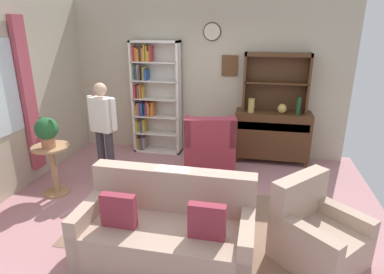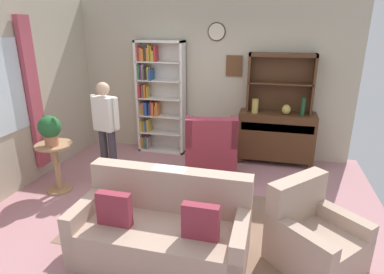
% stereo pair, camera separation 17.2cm
% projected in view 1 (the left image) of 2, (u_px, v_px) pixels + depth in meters
% --- Properties ---
extents(ground_plane, '(5.40, 4.60, 0.02)m').
position_uv_depth(ground_plane, '(182.00, 207.00, 4.50)').
color(ground_plane, '#B27A7F').
extents(wall_back, '(5.00, 0.09, 2.80)m').
position_uv_depth(wall_back, '(207.00, 79.00, 6.01)').
color(wall_back, '#BCB299').
rests_on(wall_back, ground_plane).
extents(wall_left, '(0.16, 4.20, 2.80)m').
position_uv_depth(wall_left, '(2.00, 99.00, 4.49)').
color(wall_left, '#BCB299').
rests_on(wall_left, ground_plane).
extents(area_rug, '(2.91, 1.65, 0.01)m').
position_uv_depth(area_rug, '(192.00, 220.00, 4.18)').
color(area_rug, '#846651').
rests_on(area_rug, ground_plane).
extents(bookshelf, '(0.90, 0.30, 2.10)m').
position_uv_depth(bookshelf, '(153.00, 98.00, 6.13)').
color(bookshelf, silver).
rests_on(bookshelf, ground_plane).
extents(sideboard, '(1.30, 0.45, 0.92)m').
position_uv_depth(sideboard, '(272.00, 134.00, 5.83)').
color(sideboard, '#4C2D19').
rests_on(sideboard, ground_plane).
extents(sideboard_hutch, '(1.10, 0.26, 1.00)m').
position_uv_depth(sideboard_hutch, '(277.00, 74.00, 5.58)').
color(sideboard_hutch, '#4C2D19').
rests_on(sideboard_hutch, sideboard).
extents(vase_tall, '(0.11, 0.11, 0.24)m').
position_uv_depth(vase_tall, '(251.00, 105.00, 5.65)').
color(vase_tall, tan).
rests_on(vase_tall, sideboard).
extents(vase_round, '(0.15, 0.15, 0.17)m').
position_uv_depth(vase_round, '(282.00, 109.00, 5.58)').
color(vase_round, tan).
rests_on(vase_round, sideboard).
extents(bottle_wine, '(0.07, 0.07, 0.30)m').
position_uv_depth(bottle_wine, '(298.00, 106.00, 5.49)').
color(bottle_wine, '#194223').
rests_on(bottle_wine, sideboard).
extents(couch_floral, '(1.81, 0.87, 0.90)m').
position_uv_depth(couch_floral, '(167.00, 230.00, 3.46)').
color(couch_floral, tan).
rests_on(couch_floral, ground_plane).
extents(armchair_floral, '(1.08, 1.08, 0.88)m').
position_uv_depth(armchair_floral, '(316.00, 235.00, 3.41)').
color(armchair_floral, tan).
rests_on(armchair_floral, ground_plane).
extents(wingback_chair, '(0.92, 0.93, 1.05)m').
position_uv_depth(wingback_chair, '(209.00, 155.00, 5.25)').
color(wingback_chair, maroon).
rests_on(wingback_chair, ground_plane).
extents(plant_stand, '(0.52, 0.52, 0.74)m').
position_uv_depth(plant_stand, '(53.00, 165.00, 4.71)').
color(plant_stand, '#A87F56').
rests_on(plant_stand, ground_plane).
extents(potted_plant_large, '(0.31, 0.31, 0.43)m').
position_uv_depth(potted_plant_large, '(47.00, 130.00, 4.48)').
color(potted_plant_large, '#AD6B4C').
rests_on(potted_plant_large, plant_stand).
extents(person_reading, '(0.52, 0.28, 1.56)m').
position_uv_depth(person_reading, '(103.00, 125.00, 4.99)').
color(person_reading, '#38333D').
rests_on(person_reading, ground_plane).
extents(coffee_table, '(0.80, 0.50, 0.42)m').
position_uv_depth(coffee_table, '(207.00, 190.00, 4.20)').
color(coffee_table, '#4C2D19').
rests_on(coffee_table, ground_plane).
extents(book_stack, '(0.21, 0.15, 0.10)m').
position_uv_depth(book_stack, '(213.00, 182.00, 4.17)').
color(book_stack, '#723F7F').
rests_on(book_stack, coffee_table).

